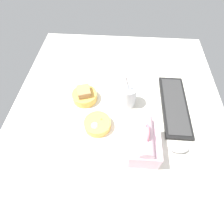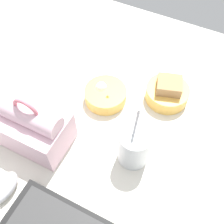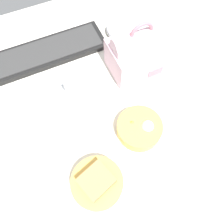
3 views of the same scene
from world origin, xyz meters
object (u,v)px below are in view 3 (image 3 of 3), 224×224
at_px(lunch_bag, 138,53).
at_px(soup_cup, 68,102).
at_px(bento_bowl_sandwich, 97,183).
at_px(computer_mouse, 114,31).
at_px(bento_bowl_snacks, 139,128).
at_px(keyboard, 49,51).

xyz_separation_m(lunch_bag, soup_cup, (-0.25, -0.07, -0.01)).
relative_size(bento_bowl_sandwich, computer_mouse, 1.45).
bearing_deg(computer_mouse, soup_cup, -137.25).
bearing_deg(bento_bowl_snacks, soup_cup, 137.94).
xyz_separation_m(keyboard, bento_bowl_sandwich, (-0.02, -0.47, 0.02)).
relative_size(lunch_bag, soup_cup, 0.95).
height_order(keyboard, soup_cup, soup_cup).
distance_m(bento_bowl_sandwich, bento_bowl_snacks, 0.19).
xyz_separation_m(lunch_bag, computer_mouse, (-0.01, 0.16, -0.05)).
height_order(keyboard, lunch_bag, lunch_bag).
height_order(lunch_bag, computer_mouse, lunch_bag).
bearing_deg(lunch_bag, soup_cup, -164.83).
bearing_deg(keyboard, bento_bowl_snacks, -69.07).
bearing_deg(bento_bowl_sandwich, lunch_bag, 48.08).
height_order(keyboard, computer_mouse, computer_mouse).
xyz_separation_m(soup_cup, computer_mouse, (0.25, 0.23, -0.04)).
relative_size(keyboard, bento_bowl_sandwich, 3.01).
distance_m(lunch_bag, soup_cup, 0.26).
height_order(soup_cup, computer_mouse, soup_cup).
bearing_deg(bento_bowl_snacks, computer_mouse, 75.93).
height_order(soup_cup, bento_bowl_sandwich, soup_cup).
relative_size(lunch_bag, bento_bowl_snacks, 1.44).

